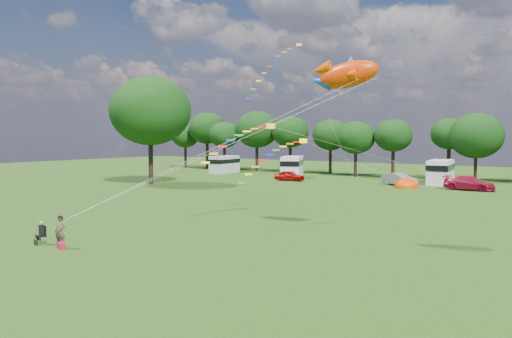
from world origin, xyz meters
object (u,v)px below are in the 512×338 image
Objects in this scene: car_b at (399,179)px; kite_flyer at (60,231)px; car_c at (469,183)px; campervan_a at (224,164)px; campervan_b at (292,166)px; camp_chair at (42,230)px; big_tree at (150,111)px; fish_kite at (343,75)px; car_a at (290,176)px; campervan_c at (440,171)px; tent_orange at (406,187)px.

kite_flyer reaches higher than car_b.
car_c is 39.06m from campervan_a.
car_b is 17.13m from campervan_b.
camp_chair is at bearing 163.37° from kite_flyer.
campervan_a is at bearing 102.94° from car_b.
big_tree is 7.50× the size of kite_flyer.
camp_chair is (-1.60, -0.07, -0.10)m from kite_flyer.
fish_kite is (9.98, -35.09, 8.95)m from car_b.
campervan_b is (9.15, 18.41, -7.41)m from big_tree.
car_a is 0.61× the size of campervan_b.
big_tree is at bearing 142.39° from car_b.
car_c is at bearing 96.89° from camp_chair.
campervan_c is (17.78, 6.52, 0.93)m from car_a.
car_c is 3.98× the size of camp_chair.
tent_orange is (31.91, -6.55, -1.43)m from campervan_a.
fish_kite is at bearing -150.44° from car_a.
fish_kite is at bearing 61.13° from camp_chair.
car_a is 2.27× the size of kite_flyer.
kite_flyer is 18.35m from fish_kite.
kite_flyer is (12.64, -44.42, 0.21)m from car_a.
car_c is 0.82× the size of campervan_c.
car_c reaches higher than car_b.
fish_kite is (13.32, 11.10, 8.92)m from camp_chair.
car_c is 7.54m from campervan_c.
car_c reaches higher than camp_chair.
big_tree is 2.52× the size of car_c.
car_a is 46.18m from kite_flyer.
campervan_a is at bearing 100.37° from kite_flyer.
campervan_c is 7.13m from tent_orange.
tent_orange is (1.57, -1.90, -0.74)m from car_b.
kite_flyer is 0.40× the size of fish_kite.
campervan_a is 58.29m from kite_flyer.
car_c is 1.20× the size of fish_kite.
fish_kite is at bearing -169.57° from campervan_b.
campervan_b is 50.98m from camp_chair.
car_c reaches higher than tent_orange.
car_a is at bearing -176.72° from campervan_b.
campervan_b reaches higher than car_a.
car_a is 0.71× the size of campervan_a.
fish_kite is at bearing -174.57° from car_c.
camp_chair is at bearing 168.25° from car_c.
big_tree reaches higher than camp_chair.
big_tree is at bearing 109.34° from kite_flyer.
campervan_c is 4.83× the size of camp_chair.
campervan_a is 3.21× the size of kite_flyer.
campervan_c reaches higher than kite_flyer.
tent_orange is at bearing -97.23° from car_a.
car_b is 0.82× the size of car_c.
big_tree is 10.03× the size of camp_chair.
campervan_b reaches higher than tent_orange.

